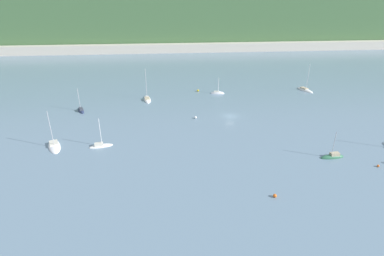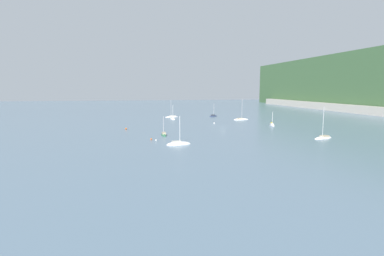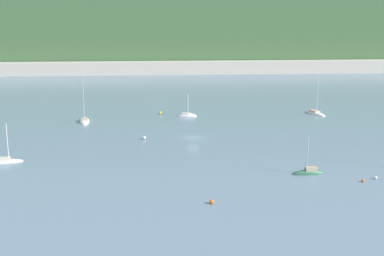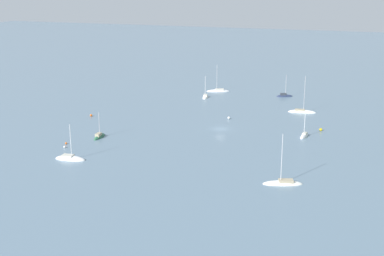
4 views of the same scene
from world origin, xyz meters
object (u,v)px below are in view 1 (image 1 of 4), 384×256
sailboat_5 (332,157)px  mooring_buoy_0 (196,117)px  mooring_buoy_2 (275,196)px  mooring_buoy_3 (198,90)px  sailboat_1 (147,100)px  mooring_buoy_1 (378,166)px  sailboat_0 (217,93)px  sailboat_7 (305,90)px  sailboat_2 (81,111)px  sailboat_3 (101,146)px  sailboat_6 (54,146)px

sailboat_5 → mooring_buoy_0: bearing=-45.7°
mooring_buoy_2 → mooring_buoy_3: (-7.13, 65.83, 0.05)m
mooring_buoy_0 → mooring_buoy_3: 26.86m
sailboat_1 → mooring_buoy_1: size_ratio=22.85×
sailboat_0 → sailboat_7: sailboat_7 is taller
mooring_buoy_1 → mooring_buoy_3: bearing=120.1°
sailboat_0 → sailboat_1: (-26.06, -4.55, 0.01)m
sailboat_0 → sailboat_2: 48.77m
sailboat_3 → sailboat_7: 81.13m
sailboat_2 → mooring_buoy_0: size_ratio=11.00×
sailboat_7 → mooring_buoy_3: size_ratio=14.06×
mooring_buoy_2 → mooring_buoy_1: bearing=17.4°
sailboat_5 → sailboat_6: size_ratio=0.72×
mooring_buoy_1 → sailboat_0: bearing=116.0°
sailboat_5 → mooring_buoy_1: bearing=144.8°
sailboat_5 → sailboat_7: sailboat_7 is taller
sailboat_5 → mooring_buoy_0: size_ratio=10.01×
mooring_buoy_3 → mooring_buoy_2: bearing=-83.8°
sailboat_7 → mooring_buoy_0: size_ratio=15.01×
sailboat_6 → mooring_buoy_1: 75.70m
mooring_buoy_3 → sailboat_2: bearing=-156.9°
sailboat_0 → sailboat_5: size_ratio=0.95×
sailboat_3 → mooring_buoy_2: sailboat_3 is taller
sailboat_6 → mooring_buoy_2: 53.61m
sailboat_7 → mooring_buoy_1: 55.77m
mooring_buoy_0 → mooring_buoy_1: mooring_buoy_0 is taller
sailboat_6 → mooring_buoy_0: (36.81, 14.65, 0.29)m
sailboat_3 → sailboat_7: sailboat_7 is taller
sailboat_3 → mooring_buoy_1: 64.28m
sailboat_1 → sailboat_5: (44.57, -44.90, 0.04)m
sailboat_0 → mooring_buoy_3: sailboat_0 is taller
sailboat_7 → sailboat_2: bearing=-98.6°
sailboat_0 → sailboat_3: size_ratio=0.87×
sailboat_5 → mooring_buoy_3: 58.62m
sailboat_6 → mooring_buoy_0: bearing=89.4°
mooring_buoy_3 → sailboat_0: bearing=-25.4°
sailboat_5 → mooring_buoy_2: sailboat_5 is taller
mooring_buoy_3 → sailboat_7: bearing=-3.3°
sailboat_1 → mooring_buoy_2: size_ratio=17.24×
mooring_buoy_0 → mooring_buoy_3: mooring_buoy_3 is taller
sailboat_1 → sailboat_2: 22.68m
sailboat_6 → mooring_buoy_2: bearing=40.4°
sailboat_3 → mooring_buoy_2: bearing=-45.3°
sailboat_7 → mooring_buoy_1: sailboat_7 is taller
sailboat_3 → mooring_buoy_0: 29.78m
sailboat_3 → sailboat_6: 11.53m
sailboat_1 → sailboat_6: 39.68m
sailboat_0 → sailboat_5: sailboat_5 is taller
sailboat_6 → mooring_buoy_3: sailboat_6 is taller
sailboat_0 → mooring_buoy_3: bearing=163.0°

